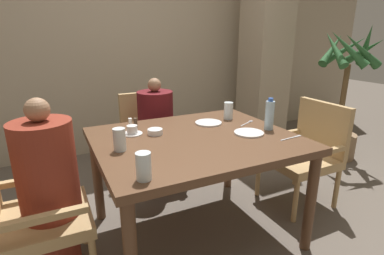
# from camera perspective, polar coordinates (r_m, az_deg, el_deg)

# --- Properties ---
(ground_plane) EXTENTS (16.00, 16.00, 0.00)m
(ground_plane) POSITION_cam_1_polar(r_m,az_deg,el_deg) (2.36, 0.62, -19.14)
(ground_plane) COLOR #60564C
(wall_back) EXTENTS (8.00, 0.06, 2.80)m
(wall_back) POSITION_cam_1_polar(r_m,az_deg,el_deg) (3.76, -13.55, 16.86)
(wall_back) COLOR tan
(wall_back) RESTS_ON ground_plane
(pillar_stone) EXTENTS (0.49, 0.49, 2.70)m
(pillar_stone) POSITION_cam_1_polar(r_m,az_deg,el_deg) (4.02, 13.92, 16.13)
(pillar_stone) COLOR tan
(pillar_stone) RESTS_ON ground_plane
(dining_table) EXTENTS (1.31, 1.10, 0.75)m
(dining_table) POSITION_cam_1_polar(r_m,az_deg,el_deg) (2.04, 0.68, -4.02)
(dining_table) COLOR brown
(dining_table) RESTS_ON ground_plane
(chair_left_side) EXTENTS (0.52, 0.52, 0.86)m
(chair_left_side) POSITION_cam_1_polar(r_m,az_deg,el_deg) (1.95, -29.24, -13.88)
(chair_left_side) COLOR tan
(chair_left_side) RESTS_ON ground_plane
(diner_in_left_chair) EXTENTS (0.32, 0.32, 1.10)m
(diner_in_left_chair) POSITION_cam_1_polar(r_m,az_deg,el_deg) (1.89, -25.40, -10.93)
(diner_in_left_chair) COLOR maroon
(diner_in_left_chair) RESTS_ON ground_plane
(chair_far_side) EXTENTS (0.52, 0.52, 0.86)m
(chair_far_side) POSITION_cam_1_polar(r_m,az_deg,el_deg) (2.93, -7.71, -1.43)
(chair_far_side) COLOR tan
(chair_far_side) RESTS_ON ground_plane
(diner_in_far_chair) EXTENTS (0.32, 0.32, 1.04)m
(diner_in_far_chair) POSITION_cam_1_polar(r_m,az_deg,el_deg) (2.78, -6.84, -1.03)
(diner_in_far_chair) COLOR #5B1419
(diner_in_far_chair) RESTS_ON ground_plane
(chair_right_side) EXTENTS (0.52, 0.52, 0.86)m
(chair_right_side) POSITION_cam_1_polar(r_m,az_deg,el_deg) (2.72, 20.97, -3.97)
(chair_right_side) COLOR tan
(chair_right_side) RESTS_ON ground_plane
(potted_palm) EXTENTS (0.65, 0.65, 1.52)m
(potted_palm) POSITION_cam_1_polar(r_m,az_deg,el_deg) (3.83, 26.57, 3.40)
(potted_palm) COLOR #896B4C
(potted_palm) RESTS_ON ground_plane
(plate_main_left) EXTENTS (0.20, 0.20, 0.01)m
(plate_main_left) POSITION_cam_1_polar(r_m,az_deg,el_deg) (2.31, 3.16, 0.90)
(plate_main_left) COLOR white
(plate_main_left) RESTS_ON dining_table
(plate_main_right) EXTENTS (0.20, 0.20, 0.01)m
(plate_main_right) POSITION_cam_1_polar(r_m,az_deg,el_deg) (2.11, 10.77, -1.00)
(plate_main_right) COLOR white
(plate_main_right) RESTS_ON dining_table
(teacup_with_saucer) EXTENTS (0.14, 0.14, 0.06)m
(teacup_with_saucer) POSITION_cam_1_polar(r_m,az_deg,el_deg) (2.09, -11.31, -0.63)
(teacup_with_saucer) COLOR white
(teacup_with_saucer) RESTS_ON dining_table
(bowl_small) EXTENTS (0.10, 0.10, 0.04)m
(bowl_small) POSITION_cam_1_polar(r_m,az_deg,el_deg) (2.07, -7.03, -0.80)
(bowl_small) COLOR white
(bowl_small) RESTS_ON dining_table
(water_bottle) EXTENTS (0.06, 0.06, 0.23)m
(water_bottle) POSITION_cam_1_polar(r_m,az_deg,el_deg) (2.21, 14.55, 2.33)
(water_bottle) COLOR #A3C6DB
(water_bottle) RESTS_ON dining_table
(glass_tall_near) EXTENTS (0.07, 0.07, 0.14)m
(glass_tall_near) POSITION_cam_1_polar(r_m,az_deg,el_deg) (1.81, -13.64, -2.25)
(glass_tall_near) COLOR silver
(glass_tall_near) RESTS_ON dining_table
(glass_tall_mid) EXTENTS (0.07, 0.07, 0.14)m
(glass_tall_mid) POSITION_cam_1_polar(r_m,az_deg,el_deg) (1.43, -9.21, -7.31)
(glass_tall_mid) COLOR silver
(glass_tall_mid) RESTS_ON dining_table
(glass_tall_far) EXTENTS (0.07, 0.07, 0.14)m
(glass_tall_far) POSITION_cam_1_polar(r_m,az_deg,el_deg) (2.44, 6.94, 3.21)
(glass_tall_far) COLOR silver
(glass_tall_far) RESTS_ON dining_table
(salt_shaker) EXTENTS (0.03, 0.03, 0.07)m
(salt_shaker) POSITION_cam_1_polar(r_m,az_deg,el_deg) (2.24, -11.68, 0.84)
(salt_shaker) COLOR white
(salt_shaker) RESTS_ON dining_table
(pepper_shaker) EXTENTS (0.03, 0.03, 0.07)m
(pepper_shaker) POSITION_cam_1_polar(r_m,az_deg,el_deg) (2.25, -10.71, 0.93)
(pepper_shaker) COLOR #4C3D2D
(pepper_shaker) RESTS_ON dining_table
(fork_beside_plate) EXTENTS (0.17, 0.10, 0.00)m
(fork_beside_plate) POSITION_cam_1_polar(r_m,az_deg,el_deg) (2.35, 10.58, 0.89)
(fork_beside_plate) COLOR silver
(fork_beside_plate) RESTS_ON dining_table
(knife_beside_plate) EXTENTS (0.19, 0.03, 0.00)m
(knife_beside_plate) POSITION_cam_1_polar(r_m,az_deg,el_deg) (2.09, 18.51, -1.85)
(knife_beside_plate) COLOR silver
(knife_beside_plate) RESTS_ON dining_table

